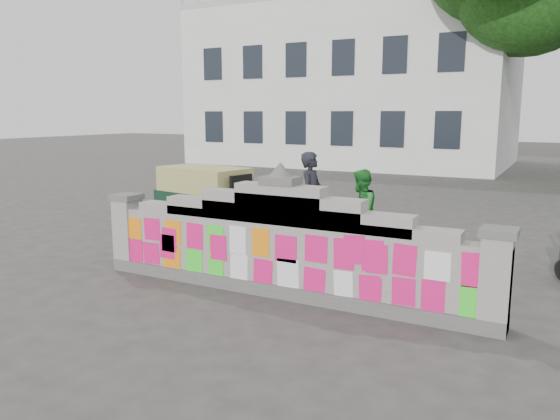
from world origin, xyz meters
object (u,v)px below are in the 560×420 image
Objects in this scene: rickshaw_left at (207,197)px; cyclist_rider at (311,211)px; pedestrian at (360,211)px; cyclist_bike at (311,229)px.

cyclist_rider is at bearing -7.28° from rickshaw_left.
pedestrian is 3.97m from rickshaw_left.
pedestrian is (0.75, 0.65, 0.30)m from cyclist_bike.
cyclist_bike is at bearing -7.28° from rickshaw_left.
rickshaw_left is (-3.19, 1.05, -0.11)m from cyclist_rider.
cyclist_bike is at bearing -54.54° from pedestrian.
pedestrian is at bearing -52.80° from cyclist_rider.
pedestrian is 0.60× the size of rickshaw_left.
cyclist_rider is (0.00, 0.00, 0.36)m from cyclist_bike.
pedestrian is at bearing -52.80° from cyclist_bike.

